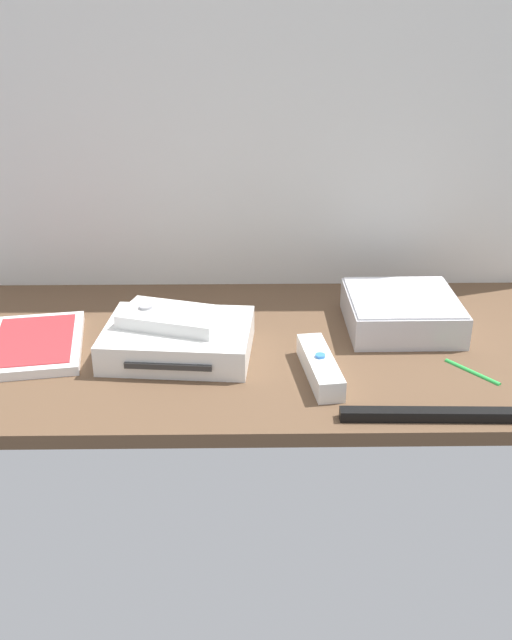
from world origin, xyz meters
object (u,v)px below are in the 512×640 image
object	(u,v)px
game_console	(178,340)
mini_computer	(402,312)
stylus_pen	(472,370)
remote_wand	(320,367)
game_case	(35,344)
remote_classic_pad	(172,317)
sensor_bar	(436,415)

from	to	relation	value
game_console	mini_computer	xyz separation A→B (cm)	(34.31, 8.46, 0.44)
stylus_pen	remote_wand	bearing A→B (deg)	-178.12
mini_computer	game_case	bearing A→B (deg)	-173.12
game_case	stylus_pen	world-z (taller)	game_case
game_console	remote_classic_pad	size ratio (longest dim) A/B	1.39
game_console	game_case	world-z (taller)	game_console
game_console	game_case	xyz separation A→B (cm)	(-21.51, 1.72, -1.44)
remote_wand	stylus_pen	world-z (taller)	remote_wand
remote_classic_pad	sensor_bar	distance (cm)	39.66
sensor_bar	remote_classic_pad	bearing A→B (deg)	152.32
sensor_bar	stylus_pen	world-z (taller)	sensor_bar
remote_wand	sensor_bar	xyz separation A→B (cm)	(13.48, -11.16, -0.81)
remote_classic_pad	sensor_bar	xyz separation A→B (cm)	(34.41, -19.15, -4.71)
stylus_pen	game_console	bearing A→B (deg)	171.13
game_console	sensor_bar	bearing A→B (deg)	-23.54
remote_wand	sensor_bar	size ratio (longest dim) A/B	0.63
mini_computer	stylus_pen	world-z (taller)	mini_computer
game_case	remote_wand	bearing A→B (deg)	-21.28
game_console	remote_wand	bearing A→B (deg)	-14.56
remote_wand	remote_classic_pad	world-z (taller)	remote_classic_pad
remote_wand	stylus_pen	distance (cm)	21.47
remote_classic_pad	mini_computer	bearing A→B (deg)	29.20
mini_computer	remote_classic_pad	size ratio (longest dim) A/B	1.06
mini_computer	remote_classic_pad	world-z (taller)	remote_classic_pad
remote_wand	sensor_bar	world-z (taller)	remote_wand
game_console	stylus_pen	world-z (taller)	game_console
game_console	sensor_bar	xyz separation A→B (cm)	(33.50, -18.34, -1.50)
game_console	game_case	bearing A→B (deg)	-179.43
game_console	remote_wand	distance (cm)	21.28
game_case	sensor_bar	xyz separation A→B (cm)	(55.00, -20.06, -0.06)
mini_computer	sensor_bar	bearing A→B (deg)	-91.74
remote_classic_pad	sensor_bar	bearing A→B (deg)	-12.15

